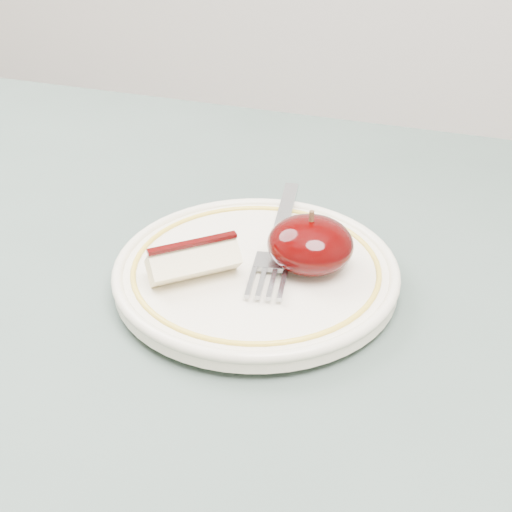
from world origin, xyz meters
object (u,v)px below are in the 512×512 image
(table, at_px, (156,424))
(apple_half, at_px, (310,244))
(plate, at_px, (256,271))
(fork, at_px, (278,238))

(table, xyz_separation_m, apple_half, (0.09, 0.10, 0.13))
(apple_half, bearing_deg, table, -133.91)
(plate, bearing_deg, table, -122.93)
(plate, distance_m, fork, 0.04)
(table, bearing_deg, apple_half, 46.09)
(table, height_order, fork, fork)
(apple_half, bearing_deg, fork, 141.49)
(plate, bearing_deg, apple_half, 18.56)
(table, bearing_deg, fork, 63.97)
(table, distance_m, fork, 0.18)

